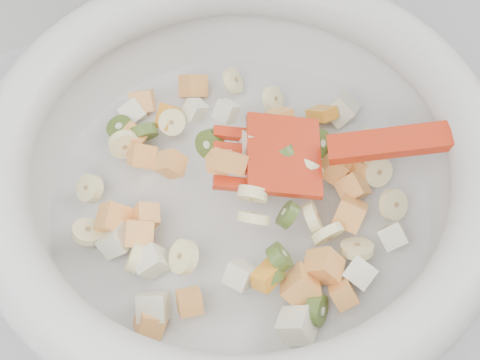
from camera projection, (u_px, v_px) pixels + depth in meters
name	position (u px, v px, depth m)	size (l,w,h in m)	color
mixing_bowl	(241.00, 170.00, 0.54)	(0.49, 0.42, 0.13)	silver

